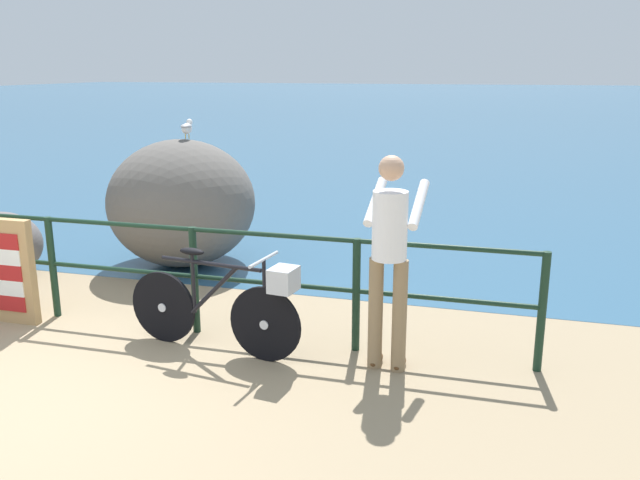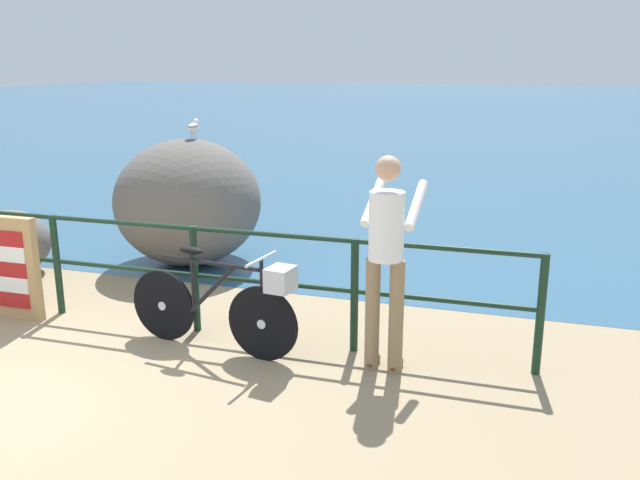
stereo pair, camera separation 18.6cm
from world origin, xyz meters
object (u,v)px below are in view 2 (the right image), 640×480
object	(u,v)px
person_at_railing	(386,254)
breakwater_boulder_main	(188,202)
breakwater_boulder_left	(10,242)
folded_deckchair_stack	(2,267)
seagull	(193,127)
bicycle	(225,302)

from	to	relation	value
person_at_railing	breakwater_boulder_main	bearing A→B (deg)	56.15
breakwater_boulder_left	folded_deckchair_stack	bearing A→B (deg)	-50.34
person_at_railing	seagull	world-z (taller)	seagull
bicycle	breakwater_boulder_main	bearing A→B (deg)	132.07
person_at_railing	bicycle	bearing A→B (deg)	97.06
bicycle	seagull	distance (m)	3.16
person_at_railing	breakwater_boulder_main	xyz separation A→B (m)	(-3.00, 2.27, -0.20)
breakwater_boulder_main	seagull	size ratio (longest dim) A/B	5.35
breakwater_boulder_left	seagull	size ratio (longest dim) A/B	2.84
folded_deckchair_stack	breakwater_boulder_left	bearing A→B (deg)	129.66
person_at_railing	breakwater_boulder_left	xyz separation A→B (m)	(-4.87, 1.25, -0.61)
seagull	breakwater_boulder_main	bearing A→B (deg)	133.02
bicycle	person_at_railing	size ratio (longest dim) A/B	0.95
folded_deckchair_stack	seagull	xyz separation A→B (m)	(0.93, 2.35, 1.20)
bicycle	person_at_railing	bearing A→B (deg)	11.52
bicycle	folded_deckchair_stack	world-z (taller)	folded_deckchair_stack
person_at_railing	breakwater_boulder_left	bearing A→B (deg)	78.88
folded_deckchair_stack	seagull	bearing A→B (deg)	68.46
bicycle	breakwater_boulder_left	xyz separation A→B (m)	(-3.49, 1.34, -0.08)
folded_deckchair_stack	seagull	distance (m)	2.79
seagull	breakwater_boulder_left	bearing A→B (deg)	110.06
folded_deckchair_stack	breakwater_boulder_left	size ratio (longest dim) A/B	1.07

